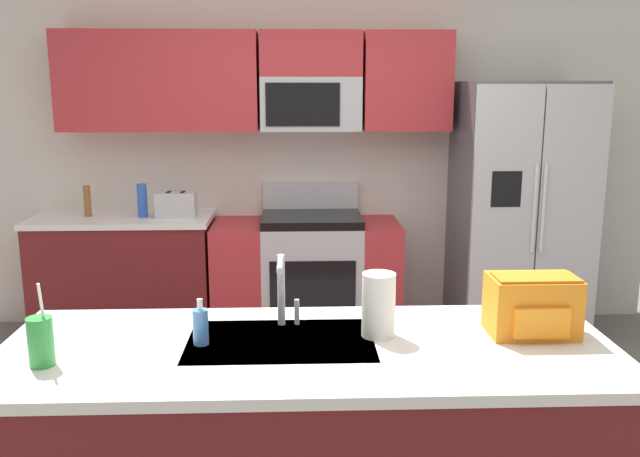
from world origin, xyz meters
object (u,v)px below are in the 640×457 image
(toaster, at_px, (176,204))
(drink_cup_green, at_px, (41,341))
(range_oven, at_px, (307,275))
(refrigerator, at_px, (519,212))
(backpack, at_px, (533,304))
(soap_dispenser, at_px, (201,326))
(paper_towel_roll, at_px, (378,305))
(sink_faucet, at_px, (282,285))
(bottle_blue, at_px, (142,201))
(pepper_mill, at_px, (87,201))

(toaster, relative_size, drink_cup_green, 0.98)
(range_oven, bearing_deg, toaster, -176.76)
(refrigerator, bearing_deg, toaster, 179.55)
(backpack, bearing_deg, drink_cup_green, -172.63)
(range_oven, xyz_separation_m, soap_dispenser, (-0.42, -2.50, 0.53))
(paper_towel_roll, xyz_separation_m, backpack, (0.57, -0.01, -0.00))
(refrigerator, relative_size, sink_faucet, 6.56)
(backpack, bearing_deg, refrigerator, 72.52)
(refrigerator, relative_size, drink_cup_green, 6.46)
(soap_dispenser, relative_size, paper_towel_roll, 0.71)
(bottle_blue, xyz_separation_m, paper_towel_roll, (1.40, -2.39, 0.00))
(bottle_blue, bearing_deg, refrigerator, -0.61)
(pepper_mill, xyz_separation_m, bottle_blue, (0.40, -0.04, 0.01))
(refrigerator, bearing_deg, range_oven, 177.34)
(range_oven, relative_size, refrigerator, 0.74)
(pepper_mill, xyz_separation_m, drink_cup_green, (0.65, -2.66, -0.03))
(toaster, xyz_separation_m, paper_towel_roll, (1.15, -2.38, 0.03))
(drink_cup_green, xyz_separation_m, paper_towel_roll, (1.15, 0.23, 0.04))
(paper_towel_roll, bearing_deg, sink_faucet, 163.10)
(toaster, bearing_deg, drink_cup_green, -89.88)
(sink_faucet, bearing_deg, paper_towel_roll, -16.90)
(range_oven, relative_size, pepper_mill, 6.12)
(sink_faucet, xyz_separation_m, drink_cup_green, (-0.79, -0.34, -0.08))
(refrigerator, relative_size, backpack, 5.78)
(backpack, bearing_deg, toaster, 125.91)
(refrigerator, height_order, backpack, refrigerator)
(range_oven, xyz_separation_m, sink_faucet, (-0.13, -2.33, 0.62))
(drink_cup_green, xyz_separation_m, soap_dispenser, (0.50, 0.17, -0.02))
(refrigerator, distance_m, pepper_mill, 3.12)
(range_oven, relative_size, sink_faucet, 4.82)
(range_oven, xyz_separation_m, bottle_blue, (-1.17, -0.04, 0.58))
(soap_dispenser, bearing_deg, pepper_mill, 114.73)
(bottle_blue, bearing_deg, drink_cup_green, -84.63)
(paper_towel_roll, bearing_deg, pepper_mill, 126.42)
(drink_cup_green, height_order, soap_dispenser, drink_cup_green)
(pepper_mill, distance_m, sink_faucet, 2.73)
(bottle_blue, height_order, sink_faucet, sink_faucet)
(bottle_blue, distance_m, paper_towel_roll, 2.77)
(sink_faucet, relative_size, drink_cup_green, 0.99)
(pepper_mill, relative_size, sink_faucet, 0.79)
(drink_cup_green, bearing_deg, backpack, 7.37)
(range_oven, height_order, paper_towel_roll, paper_towel_roll)
(drink_cup_green, distance_m, backpack, 1.74)
(range_oven, distance_m, soap_dispenser, 2.59)
(refrigerator, distance_m, toaster, 2.48)
(range_oven, distance_m, toaster, 1.08)
(pepper_mill, relative_size, drink_cup_green, 0.78)
(sink_faucet, relative_size, soap_dispenser, 1.66)
(toaster, bearing_deg, bottle_blue, 177.78)
(toaster, distance_m, backpack, 2.95)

